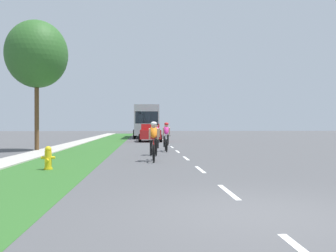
% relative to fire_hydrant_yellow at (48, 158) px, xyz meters
% --- Properties ---
extents(ground_plane, '(120.00, 120.00, 0.00)m').
position_rel_fire_hydrant_yellow_xyz_m(ground_plane, '(4.92, 13.71, -0.37)').
color(ground_plane, '#4C4C4F').
extents(grass_verge, '(2.96, 70.00, 0.01)m').
position_rel_fire_hydrant_yellow_xyz_m(grass_verge, '(-0.00, 13.71, -0.37)').
color(grass_verge, '#2D6026').
rests_on(grass_verge, ground_plane).
extents(sidewalk_concrete, '(1.39, 70.00, 0.10)m').
position_rel_fire_hydrant_yellow_xyz_m(sidewalk_concrete, '(-2.17, 13.71, -0.37)').
color(sidewalk_concrete, '#B2ADA3').
rests_on(sidewalk_concrete, ground_plane).
extents(lane_markings_center, '(0.12, 53.80, 0.01)m').
position_rel_fire_hydrant_yellow_xyz_m(lane_markings_center, '(4.92, 17.71, -0.37)').
color(lane_markings_center, white).
rests_on(lane_markings_center, ground_plane).
extents(fire_hydrant_yellow, '(0.44, 0.38, 0.76)m').
position_rel_fire_hydrant_yellow_xyz_m(fire_hydrant_yellow, '(0.00, 0.00, 0.00)').
color(fire_hydrant_yellow, yellow).
rests_on(fire_hydrant_yellow, ground_plane).
extents(cyclist_lead, '(0.42, 1.72, 1.58)m').
position_rel_fire_hydrant_yellow_xyz_m(cyclist_lead, '(3.49, 2.52, 0.44)').
color(cyclist_lead, black).
rests_on(cyclist_lead, ground_plane).
extents(cyclist_trailing, '(0.42, 1.72, 1.58)m').
position_rel_fire_hydrant_yellow_xyz_m(cyclist_trailing, '(3.67, 5.45, 0.44)').
color(cyclist_trailing, black).
rests_on(cyclist_trailing, ground_plane).
extents(cyclist_distant, '(0.42, 1.72, 1.58)m').
position_rel_fire_hydrant_yellow_xyz_m(cyclist_distant, '(4.32, 7.97, 0.44)').
color(cyclist_distant, black).
rests_on(cyclist_distant, ground_plane).
extents(sedan_red, '(1.98, 4.30, 1.52)m').
position_rel_fire_hydrant_yellow_xyz_m(sedan_red, '(3.64, 20.04, 0.40)').
color(sedan_red, red).
rests_on(sedan_red, ground_plane).
extents(bus_silver, '(2.78, 11.60, 3.48)m').
position_rel_fire_hydrant_yellow_xyz_m(bus_silver, '(3.38, 30.02, 1.61)').
color(bus_silver, '#A5A8AD').
rests_on(bus_silver, ground_plane).
extents(suv_blue, '(2.15, 4.70, 1.79)m').
position_rel_fire_hydrant_yellow_xyz_m(suv_blue, '(3.14, 49.49, 0.58)').
color(suv_blue, '#23389E').
rests_on(suv_blue, ground_plane).
extents(street_tree_near, '(3.41, 3.41, 7.26)m').
position_rel_fire_hydrant_yellow_xyz_m(street_tree_near, '(-2.86, 8.78, 5.00)').
color(street_tree_near, brown).
rests_on(street_tree_near, ground_plane).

